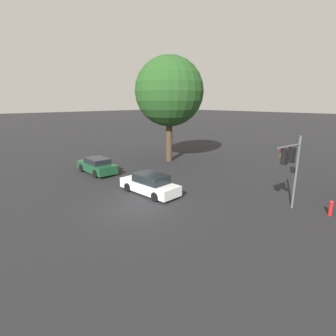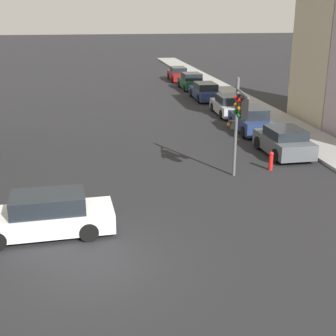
% 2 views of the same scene
% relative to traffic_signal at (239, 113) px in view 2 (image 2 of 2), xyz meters
% --- Properties ---
extents(ground_plane, '(300.00, 300.00, 0.00)m').
position_rel_traffic_signal_xyz_m(ground_plane, '(-6.44, -6.34, -3.09)').
color(ground_plane, black).
extents(sidewalk_strip, '(2.88, 60.00, 0.16)m').
position_rel_traffic_signal_xyz_m(sidewalk_strip, '(6.49, 26.59, -3.01)').
color(sidewalk_strip, gray).
rests_on(sidewalk_strip, ground_plane).
extents(traffic_signal, '(0.55, 2.46, 4.51)m').
position_rel_traffic_signal_xyz_m(traffic_signal, '(0.00, 0.00, 0.00)').
color(traffic_signal, '#515456').
rests_on(traffic_signal, ground_plane).
extents(crossing_car_0, '(4.76, 2.01, 1.46)m').
position_rel_traffic_signal_xyz_m(crossing_car_0, '(-8.00, -3.97, -2.41)').
color(crossing_car_0, silver).
rests_on(crossing_car_0, ground_plane).
extents(parked_car_0, '(2.08, 4.01, 1.48)m').
position_rel_traffic_signal_xyz_m(parked_car_0, '(3.71, 3.46, -2.38)').
color(parked_car_0, '#4C5156').
rests_on(parked_car_0, ground_plane).
extents(parked_car_1, '(2.00, 4.47, 1.59)m').
position_rel_traffic_signal_xyz_m(parked_car_1, '(3.68, 8.50, -2.34)').
color(parked_car_1, navy).
rests_on(parked_car_1, ground_plane).
extents(parked_car_2, '(2.10, 4.52, 1.46)m').
position_rel_traffic_signal_xyz_m(parked_car_2, '(3.88, 13.76, -2.41)').
color(parked_car_2, '#B7B7BC').
rests_on(parked_car_2, ground_plane).
extents(parked_car_3, '(2.01, 4.81, 1.46)m').
position_rel_traffic_signal_xyz_m(parked_car_3, '(3.66, 20.08, -2.39)').
color(parked_car_3, navy).
rests_on(parked_car_3, ground_plane).
extents(parked_car_4, '(2.03, 4.22, 1.57)m').
position_rel_traffic_signal_xyz_m(parked_car_4, '(3.76, 25.92, -2.36)').
color(parked_car_4, '#194728').
rests_on(parked_car_4, ground_plane).
extents(parked_car_5, '(1.92, 4.84, 1.49)m').
position_rel_traffic_signal_xyz_m(parked_car_5, '(3.61, 31.87, -2.39)').
color(parked_car_5, maroon).
rests_on(parked_car_5, ground_plane).
extents(fire_hydrant, '(0.22, 0.22, 0.92)m').
position_rel_traffic_signal_xyz_m(fire_hydrant, '(2.11, 1.19, -2.61)').
color(fire_hydrant, red).
rests_on(fire_hydrant, ground_plane).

